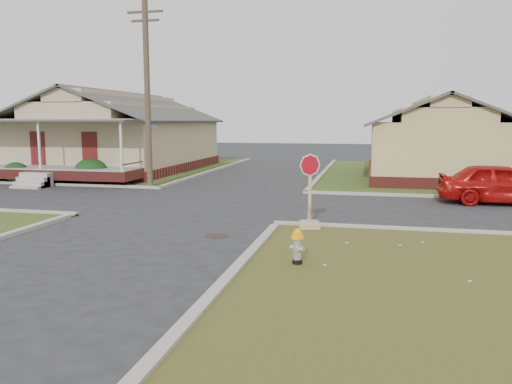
% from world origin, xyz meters
% --- Properties ---
extents(ground, '(120.00, 120.00, 0.00)m').
position_xyz_m(ground, '(0.00, 0.00, 0.00)').
color(ground, '#252527').
rests_on(ground, ground).
extents(verge_far_left, '(19.00, 19.00, 0.05)m').
position_xyz_m(verge_far_left, '(-13.00, 18.00, 0.03)').
color(verge_far_left, '#314A1A').
rests_on(verge_far_left, ground).
extents(curbs, '(80.00, 40.00, 0.12)m').
position_xyz_m(curbs, '(0.00, 5.00, 0.00)').
color(curbs, '#A8A398').
rests_on(curbs, ground).
extents(manhole, '(0.64, 0.64, 0.01)m').
position_xyz_m(manhole, '(2.20, -0.50, 0.01)').
color(manhole, black).
rests_on(manhole, ground).
extents(corner_house, '(10.10, 15.50, 5.30)m').
position_xyz_m(corner_house, '(-10.00, 16.68, 2.28)').
color(corner_house, maroon).
rests_on(corner_house, ground).
extents(side_house_yellow, '(7.60, 11.60, 4.70)m').
position_xyz_m(side_house_yellow, '(10.00, 16.50, 2.19)').
color(side_house_yellow, maroon).
rests_on(side_house_yellow, ground).
extents(utility_pole, '(1.80, 0.28, 9.00)m').
position_xyz_m(utility_pole, '(-4.20, 8.90, 4.66)').
color(utility_pole, '#433426').
rests_on(utility_pole, ground).
extents(fire_hydrant, '(0.31, 0.31, 0.82)m').
position_xyz_m(fire_hydrant, '(4.85, -2.91, 0.50)').
color(fire_hydrant, black).
rests_on(fire_hydrant, ground).
extents(stop_sign, '(0.64, 0.63, 2.26)m').
position_xyz_m(stop_sign, '(4.65, 1.04, 0.54)').
color(stop_sign, tan).
rests_on(stop_sign, ground).
extents(red_sedan, '(4.78, 1.93, 1.63)m').
position_xyz_m(red_sedan, '(11.53, 7.43, 0.81)').
color(red_sedan, '#B00E0C').
rests_on(red_sedan, ground).
extents(hedge_left, '(1.42, 1.16, 1.08)m').
position_xyz_m(hedge_left, '(-11.86, 8.93, 0.59)').
color(hedge_left, black).
rests_on(hedge_left, verge_far_left).
extents(hedge_right, '(1.61, 1.32, 1.23)m').
position_xyz_m(hedge_right, '(-7.75, 9.45, 0.66)').
color(hedge_right, black).
rests_on(hedge_right, verge_far_left).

